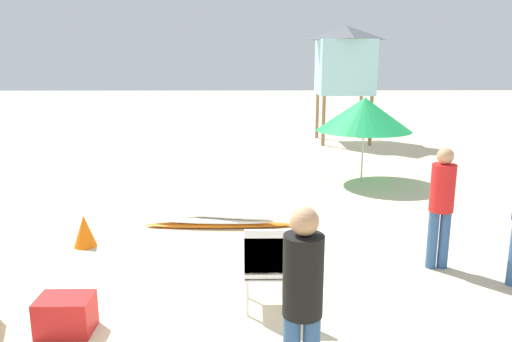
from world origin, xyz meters
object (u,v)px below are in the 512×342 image
object	(u,v)px
lifeguard_near_left	(303,296)
lifeguard_tower	(345,60)
traffic_cone_near	(84,231)
lifeguard_near_center	(442,200)
surfboard_pile	(219,221)
cooler_box	(66,315)
stacked_plastic_chairs	(266,261)
beach_umbrella_left	(364,114)

from	to	relation	value
lifeguard_near_left	lifeguard_tower	bearing A→B (deg)	78.26
traffic_cone_near	lifeguard_near_center	bearing A→B (deg)	-9.45
surfboard_pile	lifeguard_tower	world-z (taller)	lifeguard_tower
lifeguard_near_left	lifeguard_tower	size ratio (longest dim) A/B	0.44
lifeguard_near_center	cooler_box	xyz separation A→B (m)	(-4.51, -1.60, -0.77)
stacked_plastic_chairs	lifeguard_tower	bearing A→B (deg)	75.63
lifeguard_tower	beach_umbrella_left	size ratio (longest dim) A/B	1.79
beach_umbrella_left	cooler_box	world-z (taller)	beach_umbrella_left
surfboard_pile	lifeguard_near_left	bearing A→B (deg)	-78.14
stacked_plastic_chairs	lifeguard_near_center	bearing A→B (deg)	26.11
beach_umbrella_left	cooler_box	bearing A→B (deg)	-124.98
lifeguard_tower	beach_umbrella_left	distance (m)	5.86
lifeguard_near_left	stacked_plastic_chairs	bearing A→B (deg)	98.50
surfboard_pile	lifeguard_near_center	size ratio (longest dim) A/B	1.51
surfboard_pile	traffic_cone_near	xyz separation A→B (m)	(-2.01, -0.87, 0.13)
lifeguard_near_center	beach_umbrella_left	xyz separation A→B (m)	(0.04, 4.91, 0.62)
surfboard_pile	lifeguard_tower	xyz separation A→B (m)	(3.73, 8.90, 2.66)
lifeguard_tower	beach_umbrella_left	world-z (taller)	lifeguard_tower
lifeguard_near_left	lifeguard_near_center	size ratio (longest dim) A/B	1.03
stacked_plastic_chairs	traffic_cone_near	bearing A→B (deg)	143.27
surfboard_pile	lifeguard_near_left	distance (m)	4.67
beach_umbrella_left	lifeguard_tower	bearing A→B (deg)	84.16
traffic_cone_near	stacked_plastic_chairs	bearing A→B (deg)	-36.73
traffic_cone_near	beach_umbrella_left	bearing A→B (deg)	38.22
cooler_box	lifeguard_tower	bearing A→B (deg)	67.19
lifeguard_near_left	cooler_box	bearing A→B (deg)	153.52
lifeguard_near_left	cooler_box	size ratio (longest dim) A/B	3.07
stacked_plastic_chairs	lifeguard_tower	world-z (taller)	lifeguard_tower
lifeguard_near_center	traffic_cone_near	xyz separation A→B (m)	(-5.11, 0.85, -0.72)
stacked_plastic_chairs	lifeguard_near_left	distance (m)	1.66
surfboard_pile	cooler_box	size ratio (longest dim) A/B	4.52
stacked_plastic_chairs	cooler_box	xyz separation A→B (m)	(-2.12, -0.42, -0.41)
beach_umbrella_left	cooler_box	size ratio (longest dim) A/B	3.86
stacked_plastic_chairs	surfboard_pile	bearing A→B (deg)	103.68
beach_umbrella_left	lifeguard_near_center	bearing A→B (deg)	-90.48
stacked_plastic_chairs	lifeguard_near_left	xyz separation A→B (m)	(0.24, -1.60, 0.39)
lifeguard_near_center	stacked_plastic_chairs	bearing A→B (deg)	-153.89
lifeguard_near_center	beach_umbrella_left	distance (m)	4.94
traffic_cone_near	surfboard_pile	bearing A→B (deg)	23.40
cooler_box	traffic_cone_near	bearing A→B (deg)	103.73
surfboard_pile	beach_umbrella_left	bearing A→B (deg)	45.41
lifeguard_tower	cooler_box	xyz separation A→B (m)	(-5.14, -12.21, -2.57)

